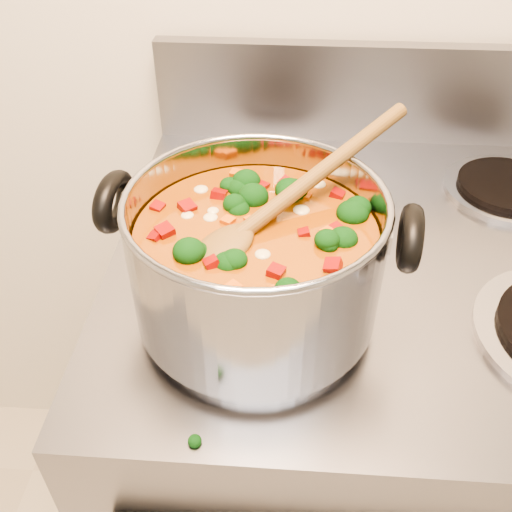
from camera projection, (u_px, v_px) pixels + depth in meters
The scene contains 4 objects.
electric_range at pixel (359, 440), 1.04m from camera, with size 0.74×0.67×1.08m.
stockpot at pixel (256, 258), 0.60m from camera, with size 0.33×0.27×0.16m.
wooden_spoon at pixel (273, 209), 0.58m from camera, with size 0.24×0.24×0.09m.
cooktop_crumbs at pixel (152, 348), 0.61m from camera, with size 0.13×0.25×0.01m.
Camera 1 is at (-0.11, 0.57, 1.39)m, focal length 40.00 mm.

